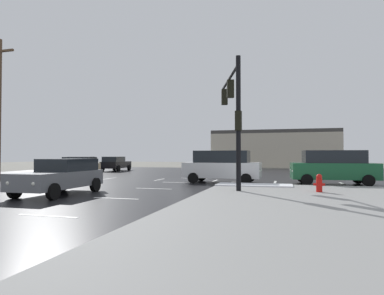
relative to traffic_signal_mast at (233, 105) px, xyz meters
The scene contains 13 objects.
ground_plane 8.09m from the traffic_signal_mast, 126.73° to the left, with size 120.00×120.00×0.00m, color slate.
road_asphalt 8.08m from the traffic_signal_mast, 126.73° to the left, with size 44.00×44.00×0.02m, color black.
snow_strip_curbside 4.47m from the traffic_signal_mast, 59.24° to the left, with size 4.00×1.60×0.06m, color white.
lane_markings 6.60m from the traffic_signal_mast, 125.11° to the left, with size 36.15×36.15×0.01m.
traffic_signal_mast is the anchor object (origin of this frame).
fire_hydrant 5.52m from the traffic_signal_mast, 13.57° to the right, with size 0.48×0.26×0.79m.
strip_building_background 35.06m from the traffic_signal_mast, 88.22° to the left, with size 18.04×8.00×5.40m.
sedan_black 22.80m from the traffic_signal_mast, 133.47° to the left, with size 2.33×4.65×1.58m.
suv_white 5.41m from the traffic_signal_mast, 107.76° to the left, with size 4.86×2.23×2.03m.
sedan_grey 8.83m from the traffic_signal_mast, 151.31° to the right, with size 2.09×4.57×1.58m.
sedan_tan 18.22m from the traffic_signal_mast, 150.07° to the left, with size 4.66×2.36×1.58m.
sedan_blue 22.40m from the traffic_signal_mast, 143.90° to the left, with size 2.15×4.59×1.58m.
suv_green 7.72m from the traffic_signal_mast, 41.45° to the left, with size 4.95×2.47×2.03m.
Camera 1 is at (6.55, -22.02, 1.77)m, focal length 30.85 mm.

